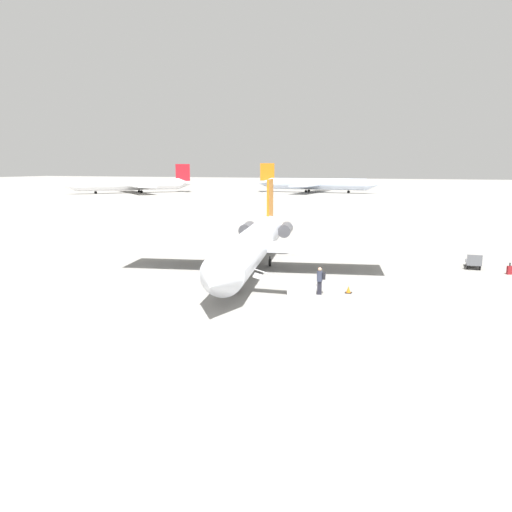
{
  "coord_description": "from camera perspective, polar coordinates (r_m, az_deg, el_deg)",
  "views": [
    {
      "loc": [
        35.01,
        13.51,
        7.96
      ],
      "look_at": [
        2.94,
        1.46,
        1.79
      ],
      "focal_mm": 35.0,
      "sensor_mm": 36.0,
      "label": 1
    }
  ],
  "objects": [
    {
      "name": "traffic_cone_near_stairs",
      "position": [
        32.37,
        10.52,
        -3.82
      ],
      "size": [
        0.41,
        0.41,
        0.45
      ],
      "color": "black",
      "rests_on": "ground"
    },
    {
      "name": "ground_plane",
      "position": [
        38.36,
        -0.5,
        -1.76
      ],
      "size": [
        600.0,
        600.0,
        0.0
      ],
      "primitive_type": "plane",
      "color": "gray"
    },
    {
      "name": "airplane_far_right",
      "position": [
        155.31,
        6.71,
        8.19
      ],
      "size": [
        28.91,
        38.4,
        8.93
      ],
      "rotation": [
        0.0,
        0.0,
        1.53
      ],
      "color": "silver",
      "rests_on": "ground"
    },
    {
      "name": "suitcase",
      "position": [
        41.75,
        26.99,
        -1.44
      ],
      "size": [
        0.35,
        0.42,
        0.88
      ],
      "rotation": [
        0.0,
        0.0,
        5.16
      ],
      "color": "maroon",
      "rests_on": "ground"
    },
    {
      "name": "passenger",
      "position": [
        31.54,
        7.35,
        -2.61
      ],
      "size": [
        0.39,
        0.56,
        1.74
      ],
      "rotation": [
        0.0,
        0.0,
        -1.36
      ],
      "color": "#23232D",
      "rests_on": "ground"
    },
    {
      "name": "airplane_main",
      "position": [
        38.86,
        -0.3,
        1.42
      ],
      "size": [
        27.3,
        20.8,
        6.72
      ],
      "rotation": [
        0.0,
        0.0,
        0.21
      ],
      "color": "silver",
      "rests_on": "ground"
    },
    {
      "name": "luggage_cart",
      "position": [
        43.05,
        23.6,
        -0.68
      ],
      "size": [
        2.21,
        1.13,
        1.22
      ],
      "rotation": [
        0.0,
        0.0,
        0.01
      ],
      "color": "#595B60",
      "rests_on": "ground"
    },
    {
      "name": "boarding_stairs",
      "position": [
        31.68,
        4.53,
        -3.67
      ],
      "size": [
        1.85,
        4.14,
        1.68
      ],
      "rotation": [
        0.0,
        0.0,
        -1.36
      ],
      "color": "silver",
      "rests_on": "ground"
    },
    {
      "name": "airplane_far_left",
      "position": [
        156.66,
        -13.95,
        7.95
      ],
      "size": [
        31.75,
        29.9,
        8.68
      ],
      "rotation": [
        0.0,
        0.0,
        5.54
      ],
      "color": "white",
      "rests_on": "ground"
    }
  ]
}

